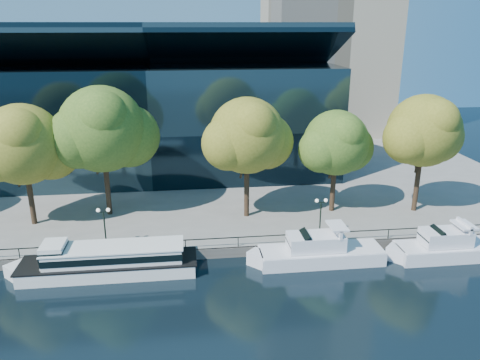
{
  "coord_description": "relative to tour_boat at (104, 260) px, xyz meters",
  "views": [
    {
      "loc": [
        0.38,
        -36.91,
        21.24
      ],
      "look_at": [
        5.75,
        8.0,
        6.1
      ],
      "focal_mm": 35.0,
      "sensor_mm": 36.0,
      "label": 1
    }
  ],
  "objects": [
    {
      "name": "convention_building",
      "position": [
        3.2,
        30.49,
        7.14
      ],
      "size": [
        50.0,
        24.57,
        21.43
      ],
      "color": "black",
      "rests_on": "ground"
    },
    {
      "name": "tree_1",
      "position": [
        -8.61,
        9.9,
        8.14
      ],
      "size": [
        10.31,
        8.45,
        12.81
      ],
      "color": "black",
      "rests_on": "promenade"
    },
    {
      "name": "tree_3",
      "position": [
        14.17,
        9.34,
        8.56
      ],
      "size": [
        10.1,
        8.28,
        13.14
      ],
      "color": "black",
      "rests_on": "promenade"
    },
    {
      "name": "lamp_2",
      "position": [
        20.54,
        3.21,
        2.62
      ],
      "size": [
        1.26,
        0.36,
        4.03
      ],
      "color": "black",
      "rests_on": "promenade"
    },
    {
      "name": "tree_2",
      "position": [
        -0.98,
        11.68,
        9.11
      ],
      "size": [
        11.49,
        9.42,
        14.27
      ],
      "color": "black",
      "rests_on": "promenade"
    },
    {
      "name": "tree_4",
      "position": [
        24.01,
        9.76,
        7.4
      ],
      "size": [
        8.95,
        7.34,
        11.51
      ],
      "color": "black",
      "rests_on": "promenade"
    },
    {
      "name": "tour_boat",
      "position": [
        0.0,
        0.0,
        0.0
      ],
      "size": [
        16.89,
        3.77,
        3.21
      ],
      "color": "silver",
      "rests_on": "ground"
    },
    {
      "name": "cruiser_far",
      "position": [
        31.61,
        -0.76,
        -0.2
      ],
      "size": [
        11.21,
        3.11,
        3.66
      ],
      "color": "silver",
      "rests_on": "ground"
    },
    {
      "name": "railing",
      "position": [
        7.2,
        1.96,
        0.58
      ],
      "size": [
        88.2,
        0.08,
        0.99
      ],
      "color": "black",
      "rests_on": "promenade"
    },
    {
      "name": "lamp_1",
      "position": [
        -0.27,
        3.21,
        2.62
      ],
      "size": [
        1.26,
        0.36,
        4.03
      ],
      "color": "black",
      "rests_on": "promenade"
    },
    {
      "name": "tree_5",
      "position": [
        33.4,
        8.69,
        8.71
      ],
      "size": [
        9.86,
        8.09,
        13.19
      ],
      "color": "black",
      "rests_on": "promenade"
    },
    {
      "name": "cruiser_near",
      "position": [
        19.24,
        -0.18,
        -0.21
      ],
      "size": [
        12.77,
        3.29,
        3.7
      ],
      "color": "silver",
      "rests_on": "ground"
    },
    {
      "name": "promenade",
      "position": [
        7.2,
        35.08,
        -0.86
      ],
      "size": [
        90.0,
        67.08,
        1.0
      ],
      "color": "slate",
      "rests_on": "ground"
    },
    {
      "name": "ground",
      "position": [
        7.2,
        -1.29,
        -1.36
      ],
      "size": [
        160.0,
        160.0,
        0.0
      ],
      "primitive_type": "plane",
      "color": "black",
      "rests_on": "ground"
    }
  ]
}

